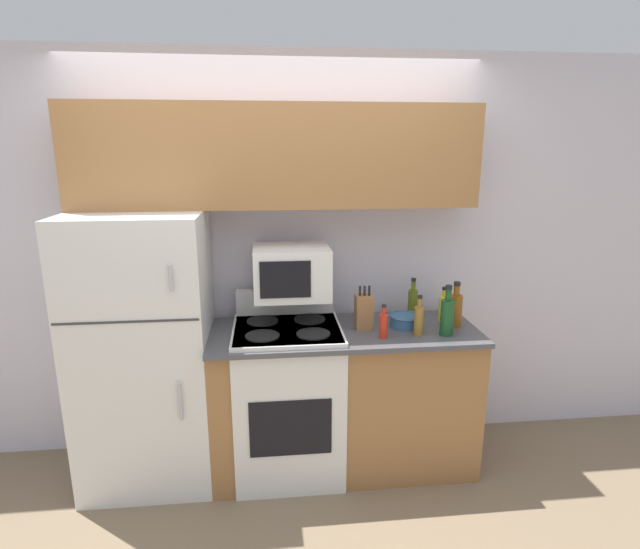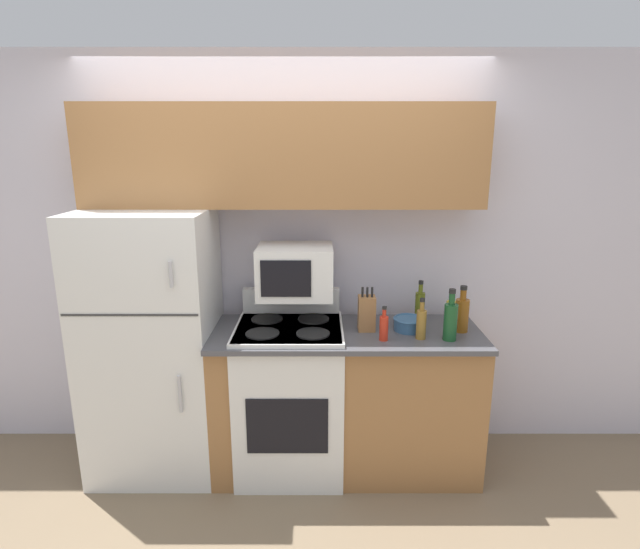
% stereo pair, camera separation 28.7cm
% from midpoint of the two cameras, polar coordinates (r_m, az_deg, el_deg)
% --- Properties ---
extents(ground_plane, '(12.00, 12.00, 0.00)m').
position_cam_midpoint_polar(ground_plane, '(3.20, -6.71, -23.92)').
color(ground_plane, '#7F6B51').
extents(wall_back, '(8.00, 0.05, 2.55)m').
position_cam_midpoint_polar(wall_back, '(3.25, -7.28, 1.72)').
color(wall_back, silver).
rests_on(wall_back, ground_plane).
extents(lower_cabinets, '(1.60, 0.61, 0.92)m').
position_cam_midpoint_polar(lower_cabinets, '(3.20, 0.05, -13.98)').
color(lower_cabinets, '#9E6B3D').
rests_on(lower_cabinets, ground_plane).
extents(refrigerator, '(0.75, 0.65, 1.63)m').
position_cam_midpoint_polar(refrigerator, '(3.18, -21.84, -8.19)').
color(refrigerator, white).
rests_on(refrigerator, ground_plane).
extents(upper_cabinets, '(2.36, 0.30, 0.59)m').
position_cam_midpoint_polar(upper_cabinets, '(3.00, -7.74, 13.22)').
color(upper_cabinets, '#9E6B3D').
rests_on(upper_cabinets, refrigerator).
extents(stove, '(0.64, 0.59, 1.10)m').
position_cam_midpoint_polar(stove, '(3.17, -6.32, -13.86)').
color(stove, white).
rests_on(stove, ground_plane).
extents(microwave, '(0.45, 0.37, 0.30)m').
position_cam_midpoint_polar(microwave, '(2.98, -6.03, 0.28)').
color(microwave, white).
rests_on(microwave, stove).
extents(knife_block, '(0.10, 0.10, 0.27)m').
position_cam_midpoint_polar(knife_block, '(2.99, 2.30, -4.28)').
color(knife_block, '#9E6B3D').
rests_on(knife_block, lower_cabinets).
extents(bowl, '(0.19, 0.19, 0.08)m').
position_cam_midpoint_polar(bowl, '(3.06, 7.05, -5.27)').
color(bowl, '#335B84').
rests_on(bowl, lower_cabinets).
extents(bottle_wine_green, '(0.08, 0.08, 0.30)m').
position_cam_midpoint_polar(bottle_wine_green, '(2.94, 11.64, -4.67)').
color(bottle_wine_green, '#194C23').
rests_on(bottle_wine_green, lower_cabinets).
extents(bottle_olive_oil, '(0.06, 0.06, 0.26)m').
position_cam_midpoint_polar(bottle_olive_oil, '(3.22, 8.04, -3.17)').
color(bottle_olive_oil, '#5B6619').
rests_on(bottle_olive_oil, lower_cabinets).
extents(bottle_hot_sauce, '(0.05, 0.05, 0.20)m').
position_cam_midpoint_polar(bottle_hot_sauce, '(2.86, 4.42, -5.79)').
color(bottle_hot_sauce, red).
rests_on(bottle_hot_sauce, lower_cabinets).
extents(bottle_cooking_spray, '(0.06, 0.06, 0.22)m').
position_cam_midpoint_polar(bottle_cooking_spray, '(3.19, 11.44, -3.76)').
color(bottle_cooking_spray, gold).
rests_on(bottle_cooking_spray, lower_cabinets).
extents(bottle_whiskey, '(0.08, 0.08, 0.28)m').
position_cam_midpoint_polar(bottle_whiskey, '(3.10, 12.69, -3.91)').
color(bottle_whiskey, brown).
rests_on(bottle_whiskey, lower_cabinets).
extents(bottle_vinegar, '(0.06, 0.06, 0.24)m').
position_cam_midpoint_polar(bottle_vinegar, '(2.92, 8.51, -5.14)').
color(bottle_vinegar, olive).
rests_on(bottle_vinegar, lower_cabinets).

